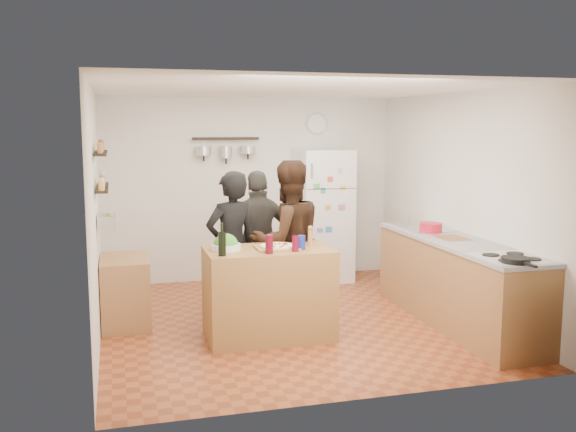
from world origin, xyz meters
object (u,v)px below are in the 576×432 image
object	(u,v)px
person_back	(259,240)
counter_run	(457,283)
prep_island	(269,293)
salt_canister	(301,243)
person_center	(288,242)
skillet	(516,260)
person_left	(232,247)
wall_clock	(317,124)
fridge	(323,215)
side_table	(125,291)
wine_bottle	(222,244)
pepper_mill	(310,238)
salad_bowl	(226,247)
red_bowl	(431,228)

from	to	relation	value
person_back	counter_run	xyz separation A→B (m)	(1.91, -1.13, -0.36)
prep_island	salt_canister	world-z (taller)	salt_canister
person_center	skillet	distance (m)	2.38
person_left	counter_run	world-z (taller)	person_left
person_left	wall_clock	size ratio (longest dim) A/B	5.49
salt_canister	counter_run	bearing A→B (deg)	0.91
person_left	person_center	size ratio (longest dim) A/B	0.94
salt_canister	wall_clock	size ratio (longest dim) A/B	0.47
person_center	fridge	xyz separation A→B (m)	(0.97, 1.72, 0.02)
salt_canister	side_table	xyz separation A→B (m)	(-1.69, 0.93, -0.61)
wine_bottle	side_table	xyz separation A→B (m)	(-0.89, 1.03, -0.66)
side_table	person_back	bearing A→B (deg)	8.45
person_center	pepper_mill	bearing A→B (deg)	94.96
person_center	side_table	bearing A→B (deg)	-20.93
salad_bowl	counter_run	size ratio (longest dim) A/B	0.11
counter_run	fridge	world-z (taller)	fridge
skillet	person_back	bearing A→B (deg)	128.37
pepper_mill	person_center	distance (m)	0.47
person_center	skillet	bearing A→B (deg)	122.53
counter_run	red_bowl	size ratio (longest dim) A/B	10.24
salad_bowl	wall_clock	world-z (taller)	wall_clock
prep_island	side_table	distance (m)	1.61
side_table	counter_run	bearing A→B (deg)	-14.73
wall_clock	pepper_mill	bearing A→B (deg)	-108.90
pepper_mill	wine_bottle	bearing A→B (deg)	-164.13
person_center	side_table	xyz separation A→B (m)	(-1.72, 0.32, -0.51)
pepper_mill	fridge	world-z (taller)	fridge
prep_island	counter_run	bearing A→B (deg)	-2.57
wine_bottle	side_table	bearing A→B (deg)	130.71
person_left	wall_clock	bearing A→B (deg)	-148.17
counter_run	pepper_mill	bearing A→B (deg)	174.93
fridge	pepper_mill	bearing A→B (deg)	-111.54
salad_bowl	salt_canister	bearing A→B (deg)	-13.28
wine_bottle	pepper_mill	xyz separation A→B (m)	(0.95, 0.27, -0.03)
salad_bowl	side_table	distance (m)	1.36
skillet	fridge	bearing A→B (deg)	100.64
red_bowl	person_left	bearing A→B (deg)	175.55
salad_bowl	person_center	world-z (taller)	person_center
person_left	red_bowl	world-z (taller)	person_left
prep_island	counter_run	world-z (taller)	prep_island
prep_island	pepper_mill	xyz separation A→B (m)	(0.45, 0.05, 0.54)
salt_canister	side_table	world-z (taller)	salt_canister
salt_canister	person_left	xyz separation A→B (m)	(-0.56, 0.73, -0.16)
red_bowl	wall_clock	distance (m)	2.51
prep_island	wall_clock	world-z (taller)	wall_clock
fridge	side_table	size ratio (longest dim) A/B	2.25
person_left	pepper_mill	bearing A→B (deg)	122.86
pepper_mill	wall_clock	size ratio (longest dim) A/B	0.54
salad_bowl	pepper_mill	world-z (taller)	pepper_mill
pepper_mill	salt_canister	size ratio (longest dim) A/B	1.16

